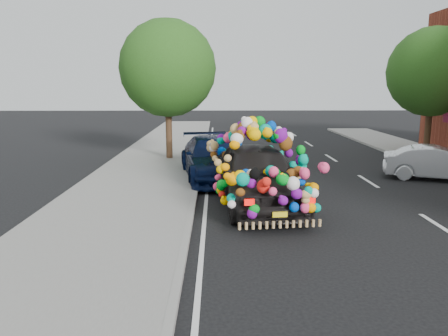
# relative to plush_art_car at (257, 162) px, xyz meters

# --- Properties ---
(ground) EXTENTS (100.00, 100.00, 0.00)m
(ground) POSITION_rel_plush_art_car_xyz_m (0.58, -2.00, -1.22)
(ground) COLOR black
(ground) RESTS_ON ground
(sidewalk) EXTENTS (4.00, 60.00, 0.12)m
(sidewalk) POSITION_rel_plush_art_car_xyz_m (-3.72, -2.00, -1.16)
(sidewalk) COLOR gray
(sidewalk) RESTS_ON ground
(kerb) EXTENTS (0.15, 60.00, 0.13)m
(kerb) POSITION_rel_plush_art_car_xyz_m (-1.77, -2.00, -1.16)
(kerb) COLOR gray
(kerb) RESTS_ON ground
(lane_markings) EXTENTS (6.00, 50.00, 0.01)m
(lane_markings) POSITION_rel_plush_art_car_xyz_m (4.18, -2.00, -1.22)
(lane_markings) COLOR silver
(lane_markings) RESTS_ON ground
(tree_near_sidewalk) EXTENTS (4.20, 4.20, 6.13)m
(tree_near_sidewalk) POSITION_rel_plush_art_car_xyz_m (-3.22, 7.50, 2.80)
(tree_near_sidewalk) COLOR #332114
(tree_near_sidewalk) RESTS_ON ground
(tree_far_b) EXTENTS (4.00, 4.00, 5.90)m
(tree_far_b) POSITION_rel_plush_art_car_xyz_m (8.58, 8.00, 2.67)
(tree_far_b) COLOR #332114
(tree_far_b) RESTS_ON ground
(plush_art_car) EXTENTS (2.95, 5.47, 2.37)m
(plush_art_car) POSITION_rel_plush_art_car_xyz_m (0.00, 0.00, 0.00)
(plush_art_car) COLOR black
(plush_art_car) RESTS_ON ground
(navy_sedan) EXTENTS (2.84, 5.37, 1.48)m
(navy_sedan) POSITION_rel_plush_art_car_xyz_m (-1.22, 3.59, -0.48)
(navy_sedan) COLOR black
(navy_sedan) RESTS_ON ground
(silver_hatchback) EXTENTS (3.84, 2.45, 1.20)m
(silver_hatchback) POSITION_rel_plush_art_car_xyz_m (6.70, 3.23, -0.63)
(silver_hatchback) COLOR silver
(silver_hatchback) RESTS_ON ground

